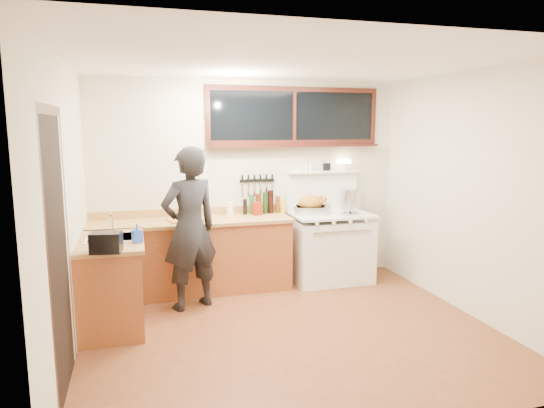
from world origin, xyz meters
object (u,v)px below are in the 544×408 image
object	(u,v)px
cutting_board	(185,216)
vintage_stove	(330,246)
roast_turkey	(311,206)
man	(190,229)

from	to	relation	value
cutting_board	vintage_stove	bearing A→B (deg)	-0.37
vintage_stove	roast_turkey	bearing A→B (deg)	172.27
man	roast_turkey	xyz separation A→B (m)	(1.61, 0.52, 0.10)
vintage_stove	man	world-z (taller)	man
man	roast_turkey	distance (m)	1.69
cutting_board	roast_turkey	size ratio (longest dim) A/B	0.94
vintage_stove	cutting_board	bearing A→B (deg)	179.63
roast_turkey	man	bearing A→B (deg)	-162.02
vintage_stove	cutting_board	world-z (taller)	vintage_stove
man	roast_turkey	world-z (taller)	man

